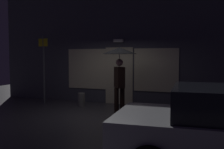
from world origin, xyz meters
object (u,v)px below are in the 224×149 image
street_sign_post (44,66)px  person_with_umbrella (119,61)px  sidewalk_bollard (81,100)px  sidewalk_bollard_2 (198,105)px

street_sign_post → person_with_umbrella: bearing=-10.7°
person_with_umbrella → street_sign_post: (-3.32, 0.63, -0.22)m
street_sign_post → sidewalk_bollard: (1.65, -0.06, -1.24)m
sidewalk_bollard → person_with_umbrella: bearing=-18.7°
person_with_umbrella → sidewalk_bollard_2: (2.43, 0.80, -1.45)m
person_with_umbrella → street_sign_post: 3.38m
sidewalk_bollard → street_sign_post: bearing=177.8°
street_sign_post → sidewalk_bollard_2: size_ratio=5.09×
person_with_umbrella → sidewalk_bollard: (-1.66, 0.56, -1.45)m
sidewalk_bollard → sidewalk_bollard_2: size_ratio=0.97×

